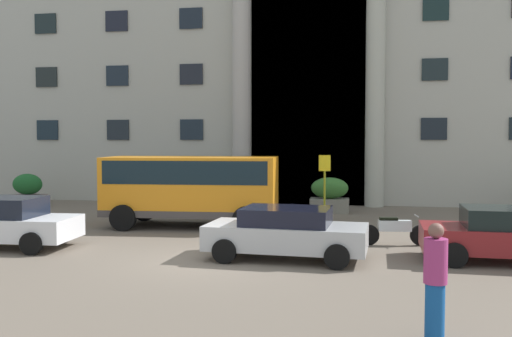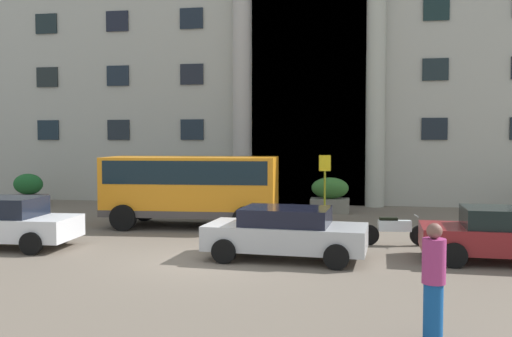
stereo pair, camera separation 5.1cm
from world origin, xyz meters
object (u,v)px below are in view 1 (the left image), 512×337
at_px(hedge_planter_entrance_left, 200,192).
at_px(pedestrian_woman_with_bag, 435,281).
at_px(hedge_planter_far_west, 330,196).
at_px(motorcycle_near_kerb, 253,225).
at_px(hedge_planter_west, 28,190).
at_px(bus_stop_sign, 325,180).
at_px(scooter_by_planter, 4,219).
at_px(parked_hatchback_near, 286,232).
at_px(motorcycle_far_end, 393,230).
at_px(orange_minibus, 192,184).

xyz_separation_m(hedge_planter_entrance_left, pedestrian_woman_with_bag, (7.93, -15.49, 0.18)).
xyz_separation_m(hedge_planter_far_west, motorcycle_near_kerb, (-2.16, -6.94, -0.27)).
height_order(hedge_planter_west, hedge_planter_far_west, hedge_planter_west).
relative_size(bus_stop_sign, pedestrian_woman_with_bag, 1.38).
relative_size(hedge_planter_entrance_left, scooter_by_planter, 0.91).
distance_m(hedge_planter_far_west, motorcycle_near_kerb, 7.27).
height_order(bus_stop_sign, hedge_planter_entrance_left, bus_stop_sign).
height_order(hedge_planter_far_west, hedge_planter_entrance_left, hedge_planter_entrance_left).
xyz_separation_m(parked_hatchback_near, motorcycle_far_end, (2.90, 2.40, -0.24)).
height_order(orange_minibus, scooter_by_planter, orange_minibus).
distance_m(motorcycle_far_end, pedestrian_woman_with_bag, 8.00).
relative_size(bus_stop_sign, hedge_planter_west, 1.67).
relative_size(hedge_planter_entrance_left, pedestrian_woman_with_bag, 0.96).
bearing_deg(motorcycle_near_kerb, motorcycle_far_end, -14.64).
relative_size(motorcycle_far_end, pedestrian_woman_with_bag, 1.14).
bearing_deg(hedge_planter_entrance_left, scooter_by_planter, -122.93).
bearing_deg(bus_stop_sign, motorcycle_near_kerb, -115.68).
bearing_deg(motorcycle_near_kerb, pedestrian_woman_with_bag, -73.88).
height_order(scooter_by_planter, motorcycle_far_end, same).
xyz_separation_m(bus_stop_sign, hedge_planter_west, (-14.04, 2.85, -0.84)).
distance_m(hedge_planter_west, pedestrian_woman_with_bag, 22.35).
xyz_separation_m(parked_hatchback_near, scooter_by_planter, (-9.77, 2.57, -0.25)).
height_order(bus_stop_sign, hedge_planter_far_west, bus_stop_sign).
bearing_deg(orange_minibus, scooter_by_planter, -161.08).
bearing_deg(hedge_planter_west, parked_hatchback_near, -36.22).
bearing_deg(hedge_planter_west, motorcycle_far_end, -24.39).
height_order(bus_stop_sign, parked_hatchback_near, bus_stop_sign).
bearing_deg(hedge_planter_entrance_left, pedestrian_woman_with_bag, -62.91).
bearing_deg(motorcycle_far_end, orange_minibus, 154.58).
distance_m(hedge_planter_entrance_left, pedestrian_woman_with_bag, 17.40).
distance_m(hedge_planter_west, scooter_by_planter, 8.04).
relative_size(hedge_planter_west, motorcycle_far_end, 0.72).
relative_size(hedge_planter_far_west, hedge_planter_entrance_left, 0.93).
bearing_deg(orange_minibus, hedge_planter_far_west, 41.86).
relative_size(bus_stop_sign, scooter_by_planter, 1.30).
bearing_deg(hedge_planter_far_west, pedestrian_woman_with_bag, -82.10).
height_order(hedge_planter_entrance_left, parked_hatchback_near, hedge_planter_entrance_left).
xyz_separation_m(orange_minibus, pedestrian_woman_with_bag, (6.86, -10.48, -0.58)).
distance_m(bus_stop_sign, hedge_planter_west, 14.35).
bearing_deg(hedge_planter_far_west, motorcycle_far_end, -73.77).
distance_m(scooter_by_planter, pedestrian_woman_with_bag, 15.08).
height_order(motorcycle_near_kerb, motorcycle_far_end, same).
bearing_deg(bus_stop_sign, hedge_planter_west, 168.52).
bearing_deg(hedge_planter_far_west, bus_stop_sign, -92.31).
bearing_deg(bus_stop_sign, orange_minibus, -156.48).
bearing_deg(hedge_planter_far_west, orange_minibus, -135.30).
distance_m(hedge_planter_far_west, parked_hatchback_near, 9.63).
relative_size(bus_stop_sign, parked_hatchback_near, 0.59).
relative_size(orange_minibus, pedestrian_woman_with_bag, 3.36).
distance_m(parked_hatchback_near, motorcycle_far_end, 3.78).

